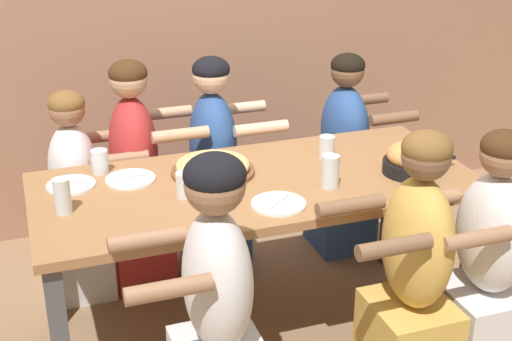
# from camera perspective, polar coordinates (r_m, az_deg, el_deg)

# --- Properties ---
(ground_plane) EXTENTS (18.00, 18.00, 0.00)m
(ground_plane) POSITION_cam_1_polar(r_m,az_deg,el_deg) (3.54, 0.00, -12.67)
(ground_plane) COLOR #896B4C
(ground_plane) RESTS_ON ground
(dining_table) EXTENTS (1.94, 0.86, 0.79)m
(dining_table) POSITION_cam_1_polar(r_m,az_deg,el_deg) (3.17, 0.00, -2.36)
(dining_table) COLOR #996B42
(dining_table) RESTS_ON ground
(pizza_board_main) EXTENTS (0.38, 0.38, 0.06)m
(pizza_board_main) POSITION_cam_1_polar(r_m,az_deg,el_deg) (3.21, -3.47, 0.25)
(pizza_board_main) COLOR brown
(pizza_board_main) RESTS_ON dining_table
(skillet_bowl) EXTENTS (0.36, 0.25, 0.15)m
(skillet_bowl) POSITION_cam_1_polar(r_m,az_deg,el_deg) (3.27, 12.27, 0.86)
(skillet_bowl) COLOR black
(skillet_bowl) RESTS_ON dining_table
(empty_plate_a) EXTENTS (0.21, 0.21, 0.02)m
(empty_plate_a) POSITION_cam_1_polar(r_m,az_deg,el_deg) (3.18, -14.58, -1.13)
(empty_plate_a) COLOR white
(empty_plate_a) RESTS_ON dining_table
(empty_plate_b) EXTENTS (0.22, 0.22, 0.02)m
(empty_plate_b) POSITION_cam_1_polar(r_m,az_deg,el_deg) (3.19, -10.00, -0.69)
(empty_plate_b) COLOR white
(empty_plate_b) RESTS_ON dining_table
(empty_plate_c) EXTENTS (0.23, 0.23, 0.02)m
(empty_plate_c) POSITION_cam_1_polar(r_m,az_deg,el_deg) (2.92, 1.82, -2.68)
(empty_plate_c) COLOR white
(empty_plate_c) RESTS_ON dining_table
(drinking_glass_a) EXTENTS (0.08, 0.08, 0.14)m
(drinking_glass_a) POSITION_cam_1_polar(r_m,az_deg,el_deg) (3.07, 5.96, -0.07)
(drinking_glass_a) COLOR silver
(drinking_glass_a) RESTS_ON dining_table
(drinking_glass_b) EXTENTS (0.07, 0.07, 0.11)m
(drinking_glass_b) POSITION_cam_1_polar(r_m,az_deg,el_deg) (3.28, -12.38, 0.60)
(drinking_glass_b) COLOR silver
(drinking_glass_b) RESTS_ON dining_table
(drinking_glass_c) EXTENTS (0.08, 0.08, 0.11)m
(drinking_glass_c) POSITION_cam_1_polar(r_m,az_deg,el_deg) (2.99, -5.69, -1.13)
(drinking_glass_c) COLOR silver
(drinking_glass_c) RESTS_ON dining_table
(drinking_glass_d) EXTENTS (0.08, 0.08, 0.11)m
(drinking_glass_d) POSITION_cam_1_polar(r_m,az_deg,el_deg) (3.39, 5.69, 1.89)
(drinking_glass_d) COLOR silver
(drinking_glass_d) RESTS_ON dining_table
(drinking_glass_e) EXTENTS (0.07, 0.07, 0.15)m
(drinking_glass_e) POSITION_cam_1_polar(r_m,az_deg,el_deg) (2.93, -15.23, -1.98)
(drinking_glass_e) COLOR silver
(drinking_glass_e) RESTS_ON dining_table
(diner_near_midright) EXTENTS (0.51, 0.40, 1.20)m
(diner_near_midright) POSITION_cam_1_polar(r_m,az_deg,el_deg) (2.90, 12.38, -9.13)
(diner_near_midright) COLOR gold
(diner_near_midright) RESTS_ON ground
(diner_near_right) EXTENTS (0.51, 0.40, 1.16)m
(diner_near_right) POSITION_cam_1_polar(r_m,az_deg,el_deg) (3.09, 17.86, -8.07)
(diner_near_right) COLOR silver
(diner_near_right) RESTS_ON ground
(diner_far_center) EXTENTS (0.51, 0.40, 1.20)m
(diner_far_center) POSITION_cam_1_polar(r_m,az_deg,el_deg) (3.80, -3.35, -0.46)
(diner_far_center) COLOR #2D5193
(diner_far_center) RESTS_ON ground
(diner_near_midleft) EXTENTS (0.51, 0.40, 1.22)m
(diner_near_midleft) POSITION_cam_1_polar(r_m,az_deg,el_deg) (2.61, -3.11, -12.03)
(diner_near_midleft) COLOR silver
(diner_near_midleft) RESTS_ON ground
(diner_far_left) EXTENTS (0.51, 0.40, 1.09)m
(diner_far_left) POSITION_cam_1_polar(r_m,az_deg,el_deg) (3.71, -14.03, -2.71)
(diner_far_left) COLOR silver
(diner_far_left) RESTS_ON ground
(diner_far_midleft) EXTENTS (0.51, 0.40, 1.22)m
(diner_far_midleft) POSITION_cam_1_polar(r_m,az_deg,el_deg) (3.72, -9.52, -1.20)
(diner_far_midleft) COLOR #B22D2D
(diner_far_midleft) RESTS_ON ground
(diner_far_right) EXTENTS (0.51, 0.40, 1.15)m
(diner_far_right) POSITION_cam_1_polar(r_m,az_deg,el_deg) (4.06, 7.01, 0.64)
(diner_far_right) COLOR #2D5193
(diner_far_right) RESTS_ON ground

